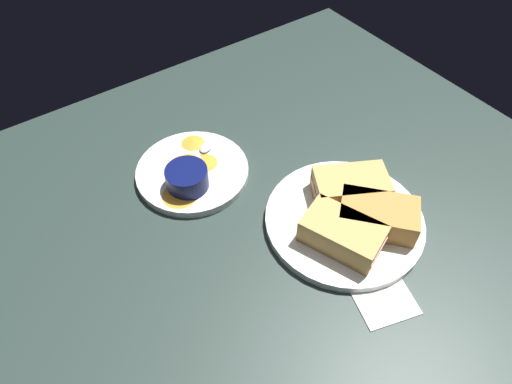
% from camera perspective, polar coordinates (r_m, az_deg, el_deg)
% --- Properties ---
extents(ground_plane, '(1.10, 1.10, 0.03)m').
position_cam_1_polar(ground_plane, '(0.84, 5.41, -3.72)').
color(ground_plane, '#283833').
extents(plate_sandwich_main, '(0.28, 0.28, 0.02)m').
position_cam_1_polar(plate_sandwich_main, '(0.82, 10.93, -3.52)').
color(plate_sandwich_main, white).
rests_on(plate_sandwich_main, ground_plane).
extents(sandwich_half_near, '(0.15, 0.12, 0.05)m').
position_cam_1_polar(sandwich_half_near, '(0.77, 10.74, -5.12)').
color(sandwich_half_near, tan).
rests_on(sandwich_half_near, plate_sandwich_main).
extents(sandwich_half_far, '(0.15, 0.14, 0.05)m').
position_cam_1_polar(sandwich_half_far, '(0.80, 14.99, -2.86)').
color(sandwich_half_far, '#C68C42').
rests_on(sandwich_half_far, plate_sandwich_main).
extents(sandwich_half_extra, '(0.13, 0.15, 0.05)m').
position_cam_1_polar(sandwich_half_extra, '(0.83, 11.74, 0.63)').
color(sandwich_half_extra, tan).
rests_on(sandwich_half_extra, plate_sandwich_main).
extents(ramekin_dark_sauce, '(0.08, 0.08, 0.03)m').
position_cam_1_polar(ramekin_dark_sauce, '(0.84, 12.40, 0.65)').
color(ramekin_dark_sauce, '#0C144C').
rests_on(ramekin_dark_sauce, plate_sandwich_main).
extents(spoon_by_dark_ramekin, '(0.07, 0.09, 0.01)m').
position_cam_1_polar(spoon_by_dark_ramekin, '(0.82, 11.42, -2.96)').
color(spoon_by_dark_ramekin, silver).
rests_on(spoon_by_dark_ramekin, plate_sandwich_main).
extents(plate_chips_companion, '(0.22, 0.22, 0.02)m').
position_cam_1_polar(plate_chips_companion, '(0.89, -7.93, 2.51)').
color(plate_chips_companion, white).
rests_on(plate_chips_companion, ground_plane).
extents(ramekin_light_gravy, '(0.08, 0.08, 0.04)m').
position_cam_1_polar(ramekin_light_gravy, '(0.84, -8.63, 1.80)').
color(ramekin_light_gravy, '#0C144C').
rests_on(ramekin_light_gravy, plate_chips_companion).
extents(spoon_by_gravy_ramekin, '(0.07, 0.09, 0.01)m').
position_cam_1_polar(spoon_by_gravy_ramekin, '(0.91, -6.67, 5.01)').
color(spoon_by_gravy_ramekin, silver).
rests_on(spoon_by_gravy_ramekin, plate_chips_companion).
extents(plantain_chip_scatter, '(0.18, 0.16, 0.01)m').
position_cam_1_polar(plantain_chip_scatter, '(0.88, -8.48, 2.82)').
color(plantain_chip_scatter, gold).
rests_on(plantain_chip_scatter, plate_chips_companion).
extents(paper_napkin_folded, '(0.13, 0.12, 0.00)m').
position_cam_1_polar(paper_napkin_folded, '(0.76, 15.20, -11.90)').
color(paper_napkin_folded, white).
rests_on(paper_napkin_folded, ground_plane).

